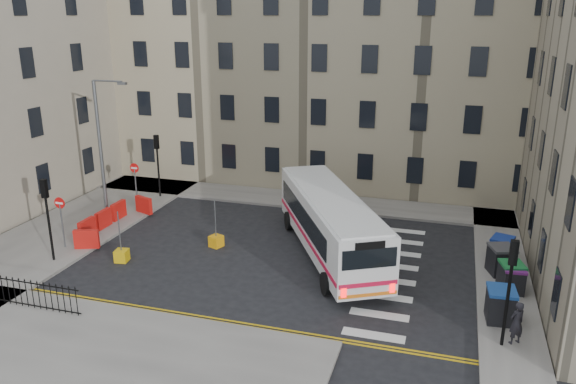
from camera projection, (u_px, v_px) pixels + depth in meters
The scene contains 23 objects.
ground at pixel (311, 259), 27.88m from camera, with size 120.00×120.00×0.00m, color black.
pavement_north at pixel (257, 196), 37.36m from camera, with size 36.00×3.20×0.15m, color slate.
pavement_east at pixel (499, 248), 29.03m from camera, with size 2.40×26.00×0.15m, color slate.
pavement_west at pixel (83, 222), 32.63m from camera, with size 6.00×22.00×0.15m, color slate.
pavement_sw at pixel (59, 343), 20.67m from camera, with size 20.00×6.00×0.15m, color slate.
terrace_north at pixel (274, 57), 41.32m from camera, with size 38.30×10.80×17.20m.
traffic_light_east at pixel (510, 277), 19.63m from camera, with size 0.28×0.22×4.10m.
traffic_light_nw at pixel (157, 156), 36.24m from camera, with size 0.28×0.22×4.10m.
traffic_light_sw at pixel (47, 207), 26.67m from camera, with size 0.28×0.22×4.10m.
streetlamp at pixel (100, 148), 31.97m from camera, with size 0.50×0.22×8.14m.
no_entry_north at pixel (135, 175), 34.80m from camera, with size 0.60×0.08×3.00m.
no_entry_south at pixel (61, 212), 28.42m from camera, with size 0.60×0.08×3.00m.
roadworks_barriers at pixel (109, 220), 31.40m from camera, with size 1.66×6.26×1.00m.
iron_railings at pixel (0, 289), 23.28m from camera, with size 7.80×0.04×1.20m.
bus at pixel (330, 221), 27.87m from camera, with size 7.76×11.29×3.12m.
wheelie_bin_a at pixel (500, 305), 21.89m from camera, with size 1.15×1.30×1.35m.
wheelie_bin_b at pixel (514, 279), 24.20m from camera, with size 0.97×1.09×1.14m.
wheelie_bin_c at pixel (511, 276), 24.42m from camera, with size 1.21×1.31×1.21m.
wheelie_bin_d at pixel (501, 260), 25.88m from camera, with size 1.38×1.48×1.33m.
wheelie_bin_e at pixel (502, 249), 27.19m from camera, with size 1.25×1.34×1.22m.
pedestrian at pixel (517, 323), 20.30m from camera, with size 0.61×0.40×1.67m, color black.
bollard_yellow at pixel (216, 241), 29.34m from camera, with size 0.60×0.60×0.60m, color orange.
bollard_chevron at pixel (122, 256), 27.59m from camera, with size 0.60×0.60×0.60m, color gold.
Camera 1 is at (6.28, -24.78, 11.68)m, focal length 35.00 mm.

